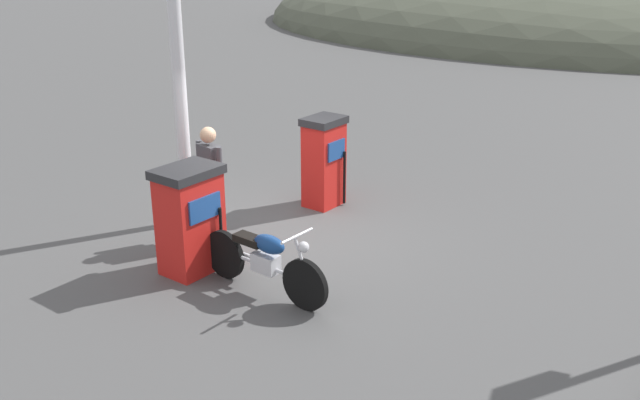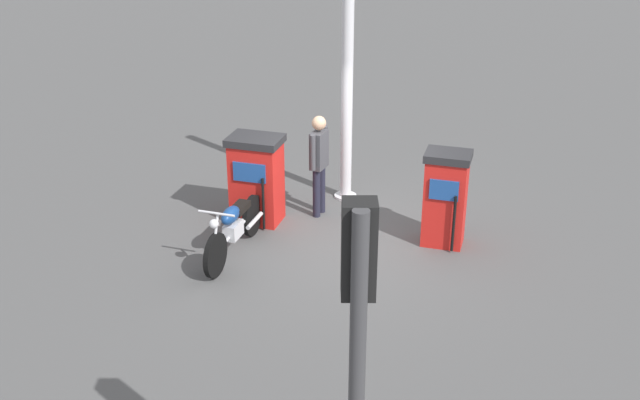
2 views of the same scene
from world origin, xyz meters
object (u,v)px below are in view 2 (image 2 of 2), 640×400
at_px(canopy_support_pole, 347,86).
at_px(fuel_pump_near, 256,179).
at_px(fuel_pump_far, 445,198).
at_px(roadside_traffic_light, 357,349).
at_px(attendant_person, 319,159).
at_px(motorcycle_near_pump, 234,228).

bearing_deg(canopy_support_pole, fuel_pump_near, -42.24).
distance_m(fuel_pump_far, roadside_traffic_light, 6.71).
bearing_deg(attendant_person, canopy_support_pole, 161.52).
bearing_deg(canopy_support_pole, roadside_traffic_light, 13.89).
bearing_deg(fuel_pump_far, fuel_pump_near, -90.00).
height_order(roadside_traffic_light, canopy_support_pole, canopy_support_pole).
xyz_separation_m(fuel_pump_near, roadside_traffic_light, (6.50, 3.13, 1.69)).
relative_size(motorcycle_near_pump, roadside_traffic_light, 0.58).
xyz_separation_m(motorcycle_near_pump, attendant_person, (-1.75, 0.86, 0.56)).
height_order(attendant_person, roadside_traffic_light, roadside_traffic_light).
xyz_separation_m(fuel_pump_near, fuel_pump_far, (0.00, 3.10, 0.02)).
bearing_deg(motorcycle_near_pump, roadside_traffic_light, 30.24).
xyz_separation_m(fuel_pump_far, motorcycle_near_pump, (1.24, -3.04, -0.32)).
bearing_deg(attendant_person, fuel_pump_far, 76.74).
bearing_deg(attendant_person, roadside_traffic_light, 17.46).
bearing_deg(fuel_pump_far, roadside_traffic_light, 0.30).
height_order(motorcycle_near_pump, attendant_person, attendant_person).
bearing_deg(canopy_support_pole, motorcycle_near_pump, -23.90).
distance_m(fuel_pump_near, roadside_traffic_light, 7.41).
height_order(fuel_pump_near, roadside_traffic_light, roadside_traffic_light).
bearing_deg(canopy_support_pole, attendant_person, -18.48).
height_order(fuel_pump_far, roadside_traffic_light, roadside_traffic_light).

